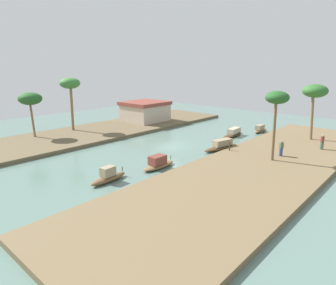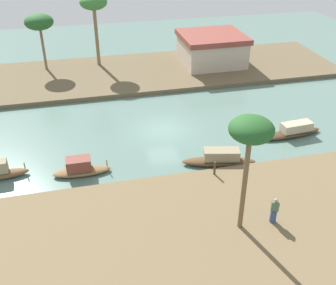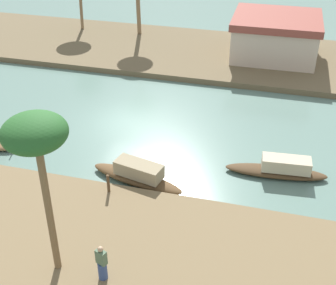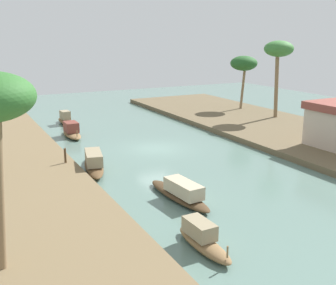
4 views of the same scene
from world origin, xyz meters
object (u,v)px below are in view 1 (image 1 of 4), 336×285
object	(u,v)px
sampan_midstream	(222,146)
palm_tree_left_far	(315,92)
palm_tree_left_near	(277,100)
person_on_near_bank	(281,149)
palm_tree_right_short	(30,99)
riverside_building	(145,111)
sampan_near_left_bank	(108,176)
sampan_open_hull	(260,129)
person_by_mooring	(322,143)
sampan_upstream_small	(158,163)
palm_tree_right_tall	(70,85)
sampan_with_red_awning	(233,133)
mooring_post	(229,146)

from	to	relation	value
sampan_midstream	palm_tree_left_far	bearing A→B (deg)	-19.07
palm_tree_left_near	sampan_midstream	bearing A→B (deg)	79.93
person_on_near_bank	palm_tree_right_short	size ratio (longest dim) A/B	0.28
palm_tree_right_short	sampan_midstream	bearing A→B (deg)	-59.55
sampan_midstream	person_on_near_bank	distance (m)	6.57
person_on_near_bank	palm_tree_left_far	world-z (taller)	palm_tree_left_far
palm_tree_left_far	riverside_building	xyz separation A→B (m)	(-4.84, 24.60, -4.20)
sampan_near_left_bank	sampan_open_hull	world-z (taller)	sampan_near_left_bank
person_on_near_bank	riverside_building	bearing A→B (deg)	100.77
person_on_near_bank	person_by_mooring	size ratio (longest dim) A/B	0.97
person_on_near_bank	palm_tree_left_near	xyz separation A→B (m)	(-1.91, 0.12, 5.15)
sampan_upstream_small	palm_tree_left_far	distance (m)	21.78
sampan_open_hull	person_on_near_bank	world-z (taller)	person_on_near_bank
person_on_near_bank	palm_tree_left_far	distance (m)	10.79
riverside_building	sampan_open_hull	bearing A→B (deg)	-71.08
sampan_near_left_bank	sampan_midstream	world-z (taller)	sampan_near_left_bank
sampan_near_left_bank	palm_tree_left_near	world-z (taller)	palm_tree_left_near
sampan_midstream	palm_tree_right_tall	size ratio (longest dim) A/B	0.71
person_on_near_bank	sampan_midstream	bearing A→B (deg)	118.24
sampan_open_hull	sampan_midstream	bearing A→B (deg)	-177.64
person_on_near_bank	sampan_upstream_small	bearing A→B (deg)	164.90
sampan_midstream	palm_tree_left_near	world-z (taller)	palm_tree_left_near
sampan_with_red_awning	mooring_post	bearing A→B (deg)	-157.32
sampan_with_red_awning	palm_tree_right_short	distance (m)	26.75
mooring_post	palm_tree_left_near	bearing A→B (deg)	-92.45
sampan_with_red_awning	palm_tree_right_short	world-z (taller)	palm_tree_right_short
person_on_near_bank	palm_tree_right_tall	distance (m)	28.50
sampan_near_left_bank	palm_tree_right_short	world-z (taller)	palm_tree_right_short
sampan_with_red_awning	palm_tree_right_short	size ratio (longest dim) A/B	0.92
person_on_near_bank	mooring_post	xyz separation A→B (m)	(-1.70, 4.94, -0.22)
sampan_upstream_small	person_on_near_bank	bearing A→B (deg)	-35.95
sampan_near_left_bank	palm_tree_right_tall	xyz separation A→B (m)	(7.98, 18.66, 6.33)
sampan_midstream	riverside_building	bearing A→B (deg)	86.13
sampan_upstream_small	mooring_post	world-z (taller)	mooring_post
mooring_post	palm_tree_left_far	distance (m)	13.30
mooring_post	palm_tree_right_tall	bearing A→B (deg)	104.46
person_by_mooring	palm_tree_right_short	bearing A→B (deg)	145.04
riverside_building	palm_tree_right_short	bearing A→B (deg)	171.43
riverside_building	palm_tree_right_tall	bearing A→B (deg)	168.89
sampan_with_red_awning	palm_tree_left_far	xyz separation A→B (m)	(3.41, -8.82, 5.84)
person_by_mooring	riverside_building	bearing A→B (deg)	114.84
person_by_mooring	palm_tree_left_near	size ratio (longest dim) A/B	0.25
sampan_midstream	palm_tree_left_far	size ratio (longest dim) A/B	0.77
sampan_with_red_awning	person_by_mooring	xyz separation A→B (m)	(-0.62, -11.32, 0.67)
palm_tree_right_tall	riverside_building	size ratio (longest dim) A/B	1.08
sampan_midstream	palm_tree_right_short	size ratio (longest dim) A/B	0.92
person_on_near_bank	palm_tree_right_short	world-z (taller)	palm_tree_right_short
sampan_near_left_bank	mooring_post	world-z (taller)	mooring_post
sampan_upstream_small	palm_tree_right_tall	world-z (taller)	palm_tree_right_tall
palm_tree_left_far	palm_tree_right_short	xyz separation A→B (m)	(-22.42, 27.02, -1.00)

